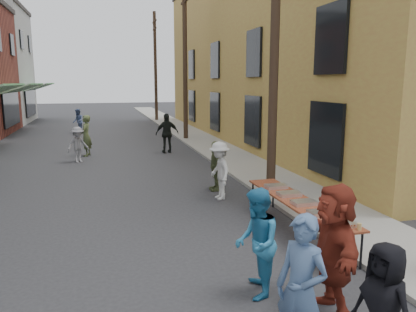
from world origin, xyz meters
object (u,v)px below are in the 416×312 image
utility_pole_mid (185,60)px  utility_pole_near (275,37)px  serving_table (297,202)px  guest_front_a (383,307)px  catering_tray_sausage (341,224)px  utility_pole_far (155,67)px  guest_front_c (257,243)px

utility_pole_mid → utility_pole_near: bearing=-90.0°
serving_table → guest_front_a: (-1.07, -4.13, 0.05)m
utility_pole_near → utility_pole_mid: bearing=90.0°
catering_tray_sausage → guest_front_a: (-1.07, -2.48, -0.02)m
catering_tray_sausage → guest_front_a: size_ratio=0.33×
utility_pole_mid → utility_pole_far: bearing=90.0°
utility_pole_far → utility_pole_mid: bearing=-90.0°
utility_pole_near → guest_front_a: utility_pole_near is taller
utility_pole_near → serving_table: size_ratio=2.25×
utility_pole_mid → guest_front_c: 17.83m
utility_pole_mid → catering_tray_sausage: bearing=-92.5°
serving_table → catering_tray_sausage: (0.00, -1.65, 0.08)m
utility_pole_mid → guest_front_c: utility_pole_mid is taller
utility_pole_mid → guest_front_a: utility_pole_mid is taller
utility_pole_mid → utility_pole_far: (0.00, 12.00, 0.00)m
utility_pole_far → catering_tray_sausage: size_ratio=18.00×
catering_tray_sausage → guest_front_a: guest_front_a is taller
serving_table → utility_pole_mid: bearing=87.2°
utility_pole_far → guest_front_a: bearing=-93.3°
catering_tray_sausage → utility_pole_mid: bearing=87.5°
utility_pole_near → utility_pole_mid: (0.00, 12.00, 0.00)m
utility_pole_far → guest_front_c: utility_pole_far is taller
utility_pole_mid → catering_tray_sausage: 17.13m
utility_pole_far → catering_tray_sausage: (-0.73, -28.70, -3.71)m
utility_pole_near → serving_table: 4.92m
guest_front_a → utility_pole_near: bearing=155.8°
serving_table → guest_front_c: 2.87m
catering_tray_sausage → utility_pole_near: bearing=81.2°
utility_pole_mid → guest_front_c: (-2.57, -17.26, -3.65)m
utility_pole_far → catering_tray_sausage: bearing=-91.5°
utility_pole_far → utility_pole_near: bearing=-90.0°
serving_table → guest_front_a: size_ratio=2.61×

